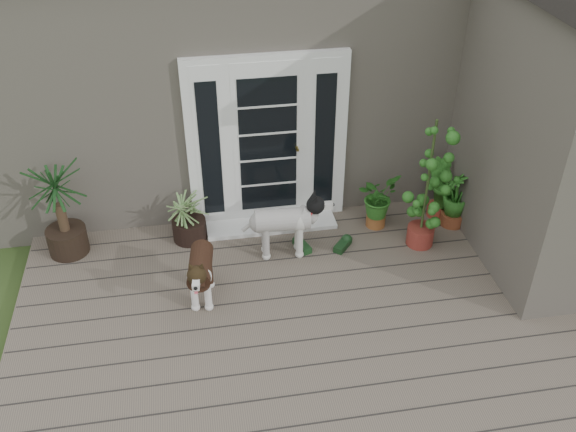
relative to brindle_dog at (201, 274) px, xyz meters
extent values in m
cube|color=#6B5B4C|center=(1.12, -0.80, -0.39)|extent=(6.20, 4.60, 0.12)
cube|color=#665E54|center=(1.12, 3.45, 1.10)|extent=(7.40, 4.00, 3.10)
cube|color=#665E54|center=(4.02, 0.30, 1.10)|extent=(1.60, 2.40, 3.10)
cube|color=white|center=(0.92, 1.40, 0.75)|extent=(1.90, 0.14, 2.15)
cube|color=white|center=(0.92, 1.20, -0.30)|extent=(1.60, 0.40, 0.05)
imported|color=#1D661D|center=(2.20, 0.99, -0.01)|extent=(0.71, 0.71, 0.63)
imported|color=#1A5B1F|center=(3.04, 1.07, -0.04)|extent=(0.54, 0.54, 0.57)
imported|color=#2A5C1A|center=(3.15, 0.86, -0.03)|extent=(0.51, 0.51, 0.59)
camera|label=1|loc=(0.03, -5.22, 4.31)|focal=39.73mm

